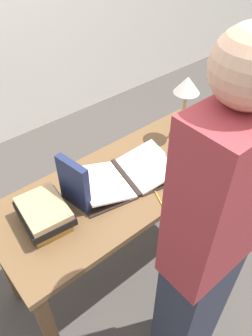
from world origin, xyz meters
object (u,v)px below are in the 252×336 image
object	(u,v)px
book_stack_tall	(45,214)
reading_lamp	(186,92)
coffee_mug	(174,156)
pencil	(160,201)
book_standing_upright	(74,184)
open_book	(125,176)
person_reader	(206,254)

from	to	relation	value
book_stack_tall	reading_lamp	distance (m)	1.01
coffee_mug	pencil	distance (m)	0.31
book_stack_tall	book_standing_upright	bearing A→B (deg)	0.87
open_book	reading_lamp	distance (m)	0.59
pencil	reading_lamp	bearing A→B (deg)	33.09
reading_lamp	pencil	distance (m)	0.65
person_reader	open_book	bearing A→B (deg)	-99.04
reading_lamp	person_reader	distance (m)	0.94
reading_lamp	pencil	bearing A→B (deg)	-146.91
open_book	book_standing_upright	size ratio (longest dim) A/B	2.25
open_book	book_standing_upright	distance (m)	0.32
open_book	coffee_mug	world-z (taller)	coffee_mug
pencil	book_stack_tall	bearing A→B (deg)	153.17
reading_lamp	coffee_mug	bearing A→B (deg)	-144.83
open_book	person_reader	size ratio (longest dim) A/B	0.35
book_standing_upright	coffee_mug	size ratio (longest dim) A/B	2.55
book_standing_upright	coffee_mug	xyz separation A→B (m)	(0.59, -0.10, -0.08)
reading_lamp	pencil	world-z (taller)	reading_lamp
person_reader	book_standing_upright	bearing A→B (deg)	-72.32
book_stack_tall	pencil	distance (m)	0.56
book_stack_tall	reading_lamp	size ratio (longest dim) A/B	0.70
open_book	book_standing_upright	world-z (taller)	book_standing_upright
reading_lamp	coffee_mug	distance (m)	0.37
book_stack_tall	pencil	bearing A→B (deg)	-26.83
open_book	pencil	distance (m)	0.24
open_book	coffee_mug	bearing A→B (deg)	-4.12
book_stack_tall	coffee_mug	bearing A→B (deg)	-7.12
book_standing_upright	pencil	xyz separation A→B (m)	(0.33, -0.25, -0.13)
book_stack_tall	reading_lamp	xyz separation A→B (m)	(0.98, 0.06, 0.25)
pencil	person_reader	distance (m)	0.41
open_book	person_reader	world-z (taller)	person_reader
book_standing_upright	open_book	bearing A→B (deg)	-13.31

